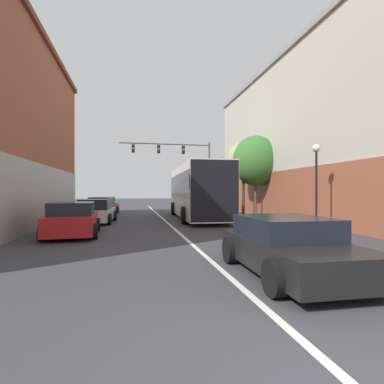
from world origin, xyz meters
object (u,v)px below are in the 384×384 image
(street_tree_near, at_px, (256,161))
(street_tree_far, at_px, (243,161))
(traffic_signal_gantry, at_px, (180,159))
(bus, at_px, (197,190))
(parked_car_left_far, at_px, (73,220))
(street_lamp, at_px, (316,176))
(parked_car_left_mid, at_px, (103,206))
(parked_car_left_near, at_px, (96,212))
(hatchback_foreground, at_px, (289,246))

(street_tree_near, height_order, street_tree_far, street_tree_near)
(traffic_signal_gantry, xyz_separation_m, street_tree_far, (3.60, -7.65, -0.94))
(bus, relative_size, parked_car_left_far, 2.57)
(street_tree_near, bearing_deg, street_lamp, -94.41)
(bus, bearing_deg, parked_car_left_mid, 57.66)
(parked_car_left_far, xyz_separation_m, street_tree_near, (11.24, 7.19, 3.41))
(bus, height_order, parked_car_left_far, bus)
(street_tree_near, relative_size, street_tree_far, 1.06)
(bus, bearing_deg, parked_car_left_near, 106.99)
(parked_car_left_far, bearing_deg, traffic_signal_gantry, -27.85)
(parked_car_left_mid, relative_size, traffic_signal_gantry, 0.54)
(traffic_signal_gantry, bearing_deg, hatchback_foreground, -93.16)
(parked_car_left_near, distance_m, street_tree_far, 11.41)
(hatchback_foreground, bearing_deg, parked_car_left_near, 25.17)
(street_lamp, bearing_deg, parked_car_left_near, 149.20)
(traffic_signal_gantry, relative_size, street_tree_near, 1.51)
(hatchback_foreground, relative_size, street_tree_far, 0.73)
(parked_car_left_far, xyz_separation_m, traffic_signal_gantry, (7.12, 15.97, 4.42))
(parked_car_left_far, bearing_deg, street_tree_far, -56.04)
(street_lamp, height_order, street_tree_near, street_tree_near)
(bus, xyz_separation_m, street_tree_near, (4.48, 0.50, 2.10))
(parked_car_left_far, distance_m, street_tree_near, 13.77)
(street_tree_far, bearing_deg, street_lamp, -90.73)
(parked_car_left_near, bearing_deg, bus, -71.97)
(parked_car_left_mid, relative_size, parked_car_left_far, 1.14)
(parked_car_left_near, height_order, parked_car_left_mid, parked_car_left_mid)
(bus, bearing_deg, hatchback_foreground, 178.69)
(street_tree_near, distance_m, street_tree_far, 1.24)
(parked_car_left_mid, bearing_deg, parked_car_left_far, -173.55)
(bus, xyz_separation_m, parked_car_left_far, (-6.76, -6.69, -1.31))
(hatchback_foreground, relative_size, parked_car_left_mid, 0.85)
(street_tree_near, bearing_deg, parked_car_left_far, -147.39)
(bus, xyz_separation_m, parked_car_left_mid, (-6.62, 4.61, -1.30))
(hatchback_foreground, height_order, parked_car_left_near, parked_car_left_near)
(street_lamp, bearing_deg, street_tree_far, 89.27)
(parked_car_left_far, bearing_deg, street_tree_near, -61.22)
(parked_car_left_far, height_order, street_tree_far, street_tree_far)
(bus, distance_m, hatchback_foreground, 13.91)
(hatchback_foreground, relative_size, street_lamp, 1.03)
(bus, relative_size, traffic_signal_gantry, 1.21)
(street_tree_near, bearing_deg, hatchback_foreground, -110.66)
(traffic_signal_gantry, height_order, street_tree_far, traffic_signal_gantry)
(hatchback_foreground, relative_size, street_tree_near, 0.69)
(parked_car_left_far, relative_size, street_tree_near, 0.72)
(parked_car_left_near, bearing_deg, street_lamp, -117.26)
(street_tree_near, bearing_deg, bus, -173.65)
(parked_car_left_mid, bearing_deg, hatchback_foreground, -155.63)
(parked_car_left_near, height_order, street_tree_near, street_tree_near)
(street_tree_far, bearing_deg, parked_car_left_near, -162.45)
(bus, bearing_deg, traffic_signal_gantry, 0.32)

